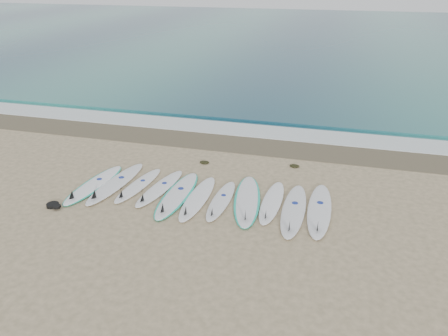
% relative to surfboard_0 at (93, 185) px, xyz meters
% --- Properties ---
extents(ground, '(120.00, 120.00, 0.00)m').
position_rel_surfboard_0_xyz_m(ground, '(3.14, 0.21, -0.05)').
color(ground, tan).
extents(ocean, '(120.00, 55.00, 0.03)m').
position_rel_surfboard_0_xyz_m(ocean, '(3.14, 32.71, -0.04)').
color(ocean, '#205E64').
rests_on(ocean, ground).
extents(wet_sand_band, '(120.00, 1.80, 0.01)m').
position_rel_surfboard_0_xyz_m(wet_sand_band, '(3.14, 4.31, -0.04)').
color(wet_sand_band, brown).
rests_on(wet_sand_band, ground).
extents(foam_band, '(120.00, 1.40, 0.04)m').
position_rel_surfboard_0_xyz_m(foam_band, '(3.14, 5.71, -0.03)').
color(foam_band, silver).
rests_on(foam_band, ground).
extents(wave_crest, '(120.00, 1.00, 0.10)m').
position_rel_surfboard_0_xyz_m(wave_crest, '(3.14, 7.21, -0.00)').
color(wave_crest, '#205E64').
rests_on(wave_crest, ground).
extents(surfboard_0, '(0.86, 2.73, 0.34)m').
position_rel_surfboard_0_xyz_m(surfboard_0, '(0.00, 0.00, 0.00)').
color(surfboard_0, white).
rests_on(surfboard_0, ground).
extents(surfboard_1, '(0.81, 2.90, 0.37)m').
position_rel_surfboard_0_xyz_m(surfboard_1, '(0.57, 0.20, 0.01)').
color(surfboard_1, silver).
rests_on(surfboard_1, ground).
extents(surfboard_2, '(0.74, 2.39, 0.30)m').
position_rel_surfboard_0_xyz_m(surfboard_2, '(1.24, 0.27, 0.00)').
color(surfboard_2, white).
rests_on(surfboard_2, ground).
extents(surfboard_3, '(0.83, 2.51, 0.31)m').
position_rel_surfboard_0_xyz_m(surfboard_3, '(1.90, 0.26, 0.00)').
color(surfboard_3, white).
rests_on(surfboard_3, ground).
extents(surfboard_4, '(0.69, 2.84, 0.36)m').
position_rel_surfboard_0_xyz_m(surfboard_4, '(2.52, 0.03, 0.00)').
color(surfboard_4, white).
rests_on(surfboard_4, ground).
extents(surfboard_5, '(0.55, 2.62, 0.33)m').
position_rel_surfboard_0_xyz_m(surfboard_5, '(3.12, -0.03, 0.01)').
color(surfboard_5, white).
rests_on(surfboard_5, ground).
extents(surfboard_6, '(0.49, 2.30, 0.29)m').
position_rel_surfboard_0_xyz_m(surfboard_6, '(3.76, 0.02, 0.00)').
color(surfboard_6, white).
rests_on(surfboard_6, ground).
extents(surfboard_7, '(1.17, 2.96, 0.37)m').
position_rel_surfboard_0_xyz_m(surfboard_7, '(4.43, 0.23, 0.00)').
color(surfboard_7, white).
rests_on(surfboard_7, ground).
extents(surfboard_8, '(0.54, 2.44, 0.31)m').
position_rel_surfboard_0_xyz_m(surfboard_8, '(5.07, 0.28, 0.00)').
color(surfboard_8, white).
rests_on(surfboard_8, ground).
extents(surfboard_9, '(0.62, 2.82, 0.36)m').
position_rel_surfboard_0_xyz_m(surfboard_9, '(5.68, -0.01, 0.01)').
color(surfboard_9, silver).
rests_on(surfboard_9, ground).
extents(surfboard_10, '(0.64, 2.89, 0.37)m').
position_rel_surfboard_0_xyz_m(surfboard_10, '(6.32, 0.17, 0.01)').
color(surfboard_10, white).
rests_on(surfboard_10, ground).
extents(seaweed_near, '(0.31, 0.24, 0.06)m').
position_rel_surfboard_0_xyz_m(seaweed_near, '(2.57, 2.37, -0.02)').
color(seaweed_near, black).
rests_on(seaweed_near, ground).
extents(seaweed_far, '(0.31, 0.24, 0.06)m').
position_rel_surfboard_0_xyz_m(seaweed_far, '(5.38, 2.84, -0.02)').
color(seaweed_far, black).
rests_on(seaweed_far, ground).
extents(leash_coil, '(0.46, 0.36, 0.11)m').
position_rel_surfboard_0_xyz_m(leash_coil, '(-0.38, -1.33, -0.00)').
color(leash_coil, black).
rests_on(leash_coil, ground).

